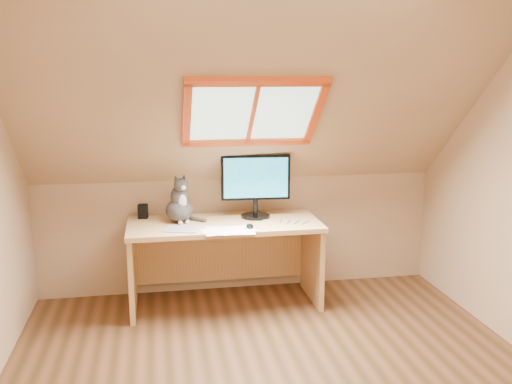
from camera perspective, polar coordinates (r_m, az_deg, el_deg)
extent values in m
cube|color=tan|center=(1.68, 16.64, -13.55)|extent=(3.50, 0.02, 2.40)
cube|color=tan|center=(5.10, -1.69, -4.18)|extent=(3.50, 0.02, 1.00)
cube|color=tan|center=(4.14, -0.18, 8.97)|extent=(3.50, 1.56, 1.41)
cube|color=#B2E0CC|center=(4.22, -0.37, 8.08)|extent=(0.90, 0.53, 0.48)
cube|color=#E64615|center=(4.22, -0.37, 8.08)|extent=(1.02, 0.64, 0.59)
cube|color=#E2B96B|center=(4.67, -3.20, -3.24)|extent=(1.56, 0.68, 0.04)
cube|color=#E2B96B|center=(4.75, -12.26, -7.75)|extent=(0.04, 0.61, 0.67)
cube|color=#E2B96B|center=(4.92, 5.62, -6.84)|extent=(0.04, 0.61, 0.67)
cube|color=#E2B96B|center=(5.07, -3.59, -6.23)|extent=(1.46, 0.03, 0.47)
cylinder|color=black|center=(4.81, -0.05, -2.42)|extent=(0.24, 0.24, 0.02)
cylinder|color=black|center=(4.79, -0.05, -1.52)|extent=(0.04, 0.04, 0.13)
cube|color=black|center=(4.73, -0.05, 1.48)|extent=(0.58, 0.08, 0.38)
cube|color=blue|center=(4.71, -0.01, 1.42)|extent=(0.53, 0.04, 0.33)
ellipsoid|color=#4A4442|center=(4.70, -7.71, -1.81)|extent=(0.29, 0.32, 0.19)
ellipsoid|color=#4A4442|center=(4.66, -7.68, -0.55)|extent=(0.18, 0.18, 0.20)
ellipsoid|color=silver|center=(4.61, -7.38, -0.95)|extent=(0.08, 0.06, 0.12)
ellipsoid|color=#4A4442|center=(4.60, -7.51, 0.73)|extent=(0.14, 0.13, 0.11)
sphere|color=silver|center=(4.56, -7.28, 0.41)|extent=(0.04, 0.04, 0.04)
cone|color=#4A4442|center=(4.59, -8.03, 1.37)|extent=(0.07, 0.06, 0.07)
cone|color=#4A4442|center=(4.62, -7.21, 1.45)|extent=(0.06, 0.07, 0.07)
cube|color=black|center=(4.86, -11.24, -1.90)|extent=(0.09, 0.09, 0.12)
cube|color=#B2B2B7|center=(4.46, -7.33, -3.71)|extent=(0.31, 0.26, 0.01)
ellipsoid|color=black|center=(4.47, -0.62, -3.44)|extent=(0.07, 0.11, 0.03)
cube|color=white|center=(4.41, -3.20, -3.87)|extent=(0.33, 0.27, 0.00)
cube|color=white|center=(4.41, -3.21, -3.85)|extent=(0.32, 0.24, 0.00)
cube|color=white|center=(4.41, -3.21, -3.83)|extent=(0.35, 0.30, 0.00)
cube|color=white|center=(4.41, -3.21, -3.82)|extent=(0.34, 0.28, 0.00)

